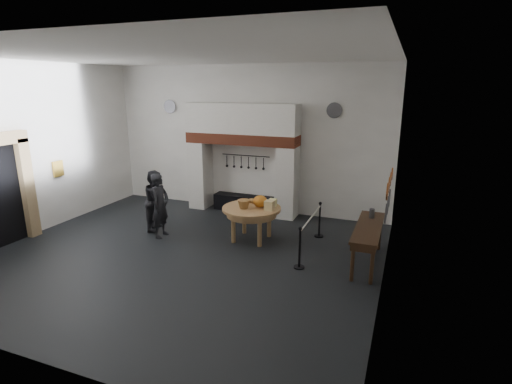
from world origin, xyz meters
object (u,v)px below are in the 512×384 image
at_px(iron_range, 243,203).
at_px(barrier_post_far, 320,220).
at_px(work_table, 252,209).
at_px(visitor_far, 156,200).
at_px(visitor_near, 160,205).
at_px(barrier_post_near, 300,249).
at_px(side_table, 369,227).

relative_size(iron_range, barrier_post_far, 2.11).
height_order(work_table, barrier_post_far, barrier_post_far).
height_order(iron_range, work_table, work_table).
bearing_deg(visitor_far, visitor_near, -150.40).
bearing_deg(visitor_near, barrier_post_far, -71.34).
relative_size(visitor_near, visitor_far, 1.02).
height_order(visitor_far, barrier_post_near, visitor_far).
xyz_separation_m(iron_range, barrier_post_near, (2.75, -3.35, 0.20)).
distance_m(visitor_near, visitor_far, 0.57).
relative_size(iron_range, work_table, 1.26).
bearing_deg(barrier_post_far, barrier_post_near, -90.00).
bearing_deg(barrier_post_near, work_table, 143.75).
relative_size(iron_range, visitor_far, 1.13).
relative_size(visitor_near, barrier_post_near, 1.90).
distance_m(visitor_near, side_table, 5.26).
height_order(work_table, visitor_far, visitor_far).
bearing_deg(iron_range, barrier_post_far, -26.25).
xyz_separation_m(visitor_near, visitor_far, (-0.40, 0.40, -0.02)).
distance_m(iron_range, barrier_post_far, 3.07).
bearing_deg(work_table, side_table, -8.21).
bearing_deg(barrier_post_far, side_table, -42.88).
bearing_deg(barrier_post_far, visitor_far, -165.93).
distance_m(visitor_near, barrier_post_near, 3.96).
xyz_separation_m(work_table, barrier_post_far, (1.59, 0.83, -0.39)).
distance_m(work_table, side_table, 2.98).
distance_m(work_table, visitor_far, 2.72).
height_order(visitor_near, side_table, visitor_near).
distance_m(iron_range, side_table, 4.90).
bearing_deg(side_table, iron_range, 147.51).
bearing_deg(iron_range, barrier_post_near, -50.69).
distance_m(iron_range, work_table, 2.54).
xyz_separation_m(visitor_near, barrier_post_far, (3.90, 1.48, -0.40)).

